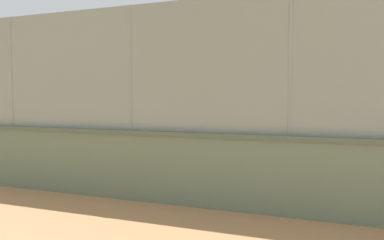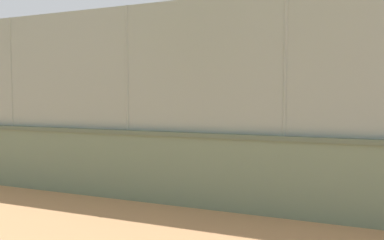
{
  "view_description": "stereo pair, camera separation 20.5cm",
  "coord_description": "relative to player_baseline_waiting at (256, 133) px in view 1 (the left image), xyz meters",
  "views": [
    {
      "loc": [
        -5.77,
        17.35,
        1.99
      ],
      "look_at": [
        -2.06,
        6.97,
        1.34
      ],
      "focal_mm": 36.21,
      "sensor_mm": 36.0,
      "label": 1
    },
    {
      "loc": [
        -5.96,
        17.28,
        1.99
      ],
      "look_at": [
        -2.06,
        6.97,
        1.34
      ],
      "focal_mm": 36.21,
      "sensor_mm": 36.0,
      "label": 2
    }
  ],
  "objects": [
    {
      "name": "ground_plane",
      "position": [
        3.89,
        -6.9,
        -1.02
      ],
      "size": [
        260.0,
        260.0,
        0.0
      ],
      "primitive_type": "plane",
      "color": "tan"
    },
    {
      "name": "fence_panel_on_wall",
      "position": [
        3.25,
        3.76,
        1.53
      ],
      "size": [
        27.06,
        0.84,
        2.39
      ],
      "color": "gray",
      "rests_on": "perimeter_wall"
    },
    {
      "name": "perimeter_wall",
      "position": [
        3.25,
        3.76,
        -0.33
      ],
      "size": [
        27.55,
        1.12,
        1.35
      ],
      "color": "slate",
      "rests_on": "ground_plane"
    },
    {
      "name": "player_at_service_line",
      "position": [
        2.45,
        -4.11,
        -0.16
      ],
      "size": [
        1.22,
        0.69,
        1.47
      ],
      "color": "#591919",
      "rests_on": "ground_plane"
    },
    {
      "name": "sports_ball",
      "position": [
        0.43,
        1.2,
        -0.92
      ],
      "size": [
        0.21,
        0.21,
        0.21
      ],
      "primitive_type": "sphere",
      "color": "#3399D8",
      "rests_on": "ground_plane"
    },
    {
      "name": "player_baseline_waiting",
      "position": [
        0.0,
        0.0,
        0.0
      ],
      "size": [
        1.3,
        0.8,
        1.72
      ],
      "color": "black",
      "rests_on": "ground_plane"
    }
  ]
}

